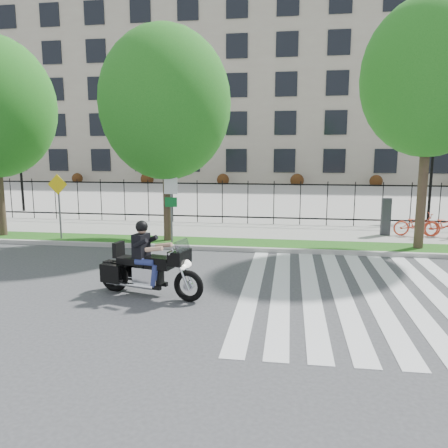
# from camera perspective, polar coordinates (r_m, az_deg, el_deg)

# --- Properties ---
(ground) EXTENTS (120.00, 120.00, 0.00)m
(ground) POSITION_cam_1_polar(r_m,az_deg,el_deg) (11.84, -7.11, -7.78)
(ground) COLOR #3B3B3E
(ground) RESTS_ON ground
(curb) EXTENTS (60.00, 0.20, 0.15)m
(curb) POSITION_cam_1_polar(r_m,az_deg,el_deg) (15.67, -3.08, -3.13)
(curb) COLOR #A6A39C
(curb) RESTS_ON ground
(grass_verge) EXTENTS (60.00, 1.50, 0.15)m
(grass_verge) POSITION_cam_1_polar(r_m,az_deg,el_deg) (16.49, -2.48, -2.49)
(grass_verge) COLOR #164C13
(grass_verge) RESTS_ON ground
(sidewalk) EXTENTS (60.00, 3.50, 0.15)m
(sidewalk) POSITION_cam_1_polar(r_m,az_deg,el_deg) (18.90, -1.03, -0.93)
(sidewalk) COLOR #A09D95
(sidewalk) RESTS_ON ground
(plaza) EXTENTS (80.00, 34.00, 0.10)m
(plaza) POSITION_cam_1_polar(r_m,az_deg,el_deg) (36.17, 3.62, 4.04)
(plaza) COLOR #A09D95
(plaza) RESTS_ON ground
(crosswalk_stripes) EXTENTS (5.70, 8.00, 0.01)m
(crosswalk_stripes) POSITION_cam_1_polar(r_m,az_deg,el_deg) (11.55, 16.89, -8.54)
(crosswalk_stripes) COLOR silver
(crosswalk_stripes) RESTS_ON ground
(iron_fence) EXTENTS (30.00, 0.06, 2.00)m
(iron_fence) POSITION_cam_1_polar(r_m,az_deg,el_deg) (20.45, -0.22, 2.92)
(iron_fence) COLOR black
(iron_fence) RESTS_ON sidewalk
(office_building) EXTENTS (60.00, 21.90, 20.15)m
(office_building) POSITION_cam_1_polar(r_m,az_deg,el_deg) (56.25, 5.58, 16.09)
(office_building) COLOR #A39583
(office_building) RESTS_ON ground
(lamp_post_left) EXTENTS (1.06, 0.70, 4.25)m
(lamp_post_left) POSITION_cam_1_polar(r_m,az_deg,el_deg) (27.41, -25.13, 8.02)
(lamp_post_left) COLOR black
(lamp_post_left) RESTS_ON ground
(lamp_post_right) EXTENTS (1.06, 0.70, 4.25)m
(lamp_post_right) POSITION_cam_1_polar(r_m,az_deg,el_deg) (23.89, 25.61, 7.89)
(lamp_post_right) COLOR black
(lamp_post_right) RESTS_ON ground
(street_tree_1) EXTENTS (4.80, 4.80, 7.81)m
(street_tree_1) POSITION_cam_1_polar(r_m,az_deg,el_deg) (16.55, -7.67, 15.30)
(street_tree_1) COLOR #37271E
(street_tree_1) RESTS_ON grass_verge
(street_tree_2) EXTENTS (4.56, 4.56, 8.38)m
(street_tree_2) POSITION_cam_1_polar(r_m,az_deg,el_deg) (16.62, 25.39, 16.91)
(street_tree_2) COLOR #37271E
(street_tree_2) RESTS_ON grass_verge
(sign_pole_regulatory) EXTENTS (0.50, 0.09, 2.50)m
(sign_pole_regulatory) POSITION_cam_1_polar(r_m,az_deg,el_deg) (16.13, -6.92, 3.18)
(sign_pole_regulatory) COLOR #59595B
(sign_pole_regulatory) RESTS_ON grass_verge
(sign_pole_warning) EXTENTS (0.78, 0.09, 2.49)m
(sign_pole_warning) POSITION_cam_1_polar(r_m,az_deg,el_deg) (17.83, -20.79, 3.23)
(sign_pole_warning) COLOR #59595B
(sign_pole_warning) RESTS_ON grass_verge
(motorcycle_rider) EXTENTS (2.85, 1.23, 2.24)m
(motorcycle_rider) POSITION_cam_1_polar(r_m,az_deg,el_deg) (10.79, -9.82, -5.45)
(motorcycle_rider) COLOR black
(motorcycle_rider) RESTS_ON ground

